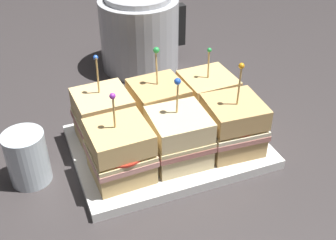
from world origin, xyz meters
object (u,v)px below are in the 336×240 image
object	(u,v)px
sandwich_back_right	(207,97)
kettle_steel	(140,32)
sandwich_front_center	(179,138)
sandwich_back_left	(103,117)
drinking_glass	(27,158)
sandwich_back_center	(157,107)
sandwich_front_left	(120,152)
sandwich_front_right	(233,126)
serving_platter	(168,146)

from	to	relation	value
sandwich_back_right	kettle_steel	xyz separation A→B (m)	(-0.04, 0.29, 0.03)
sandwich_front_center	kettle_steel	world-z (taller)	kettle_steel
sandwich_back_left	drinking_glass	world-z (taller)	sandwich_back_left
sandwich_back_center	drinking_glass	distance (m)	0.25
sandwich_front_left	sandwich_back_right	distance (m)	0.23
sandwich_front_center	sandwich_back_center	world-z (taller)	sandwich_back_center
sandwich_back_left	kettle_steel	size ratio (longest dim) A/B	0.80
sandwich_back_center	kettle_steel	bearing A→B (deg)	77.78
sandwich_front_right	sandwich_front_center	bearing A→B (deg)	177.19
sandwich_front_center	sandwich_back_right	distance (m)	0.14
sandwich_back_left	sandwich_back_right	bearing A→B (deg)	-0.88
sandwich_front_left	sandwich_back_center	bearing A→B (deg)	44.66
sandwich_back_center	drinking_glass	bearing A→B (deg)	-171.35
sandwich_back_left	sandwich_back_center	bearing A→B (deg)	-2.50
sandwich_front_left	kettle_steel	size ratio (longest dim) A/B	0.75
serving_platter	sandwich_back_right	world-z (taller)	sandwich_back_right
sandwich_front_center	sandwich_back_right	bearing A→B (deg)	44.27
sandwich_front_left	sandwich_front_right	size ratio (longest dim) A/B	0.91
serving_platter	kettle_steel	size ratio (longest dim) A/B	1.63
sandwich_front_left	drinking_glass	size ratio (longest dim) A/B	1.68
sandwich_front_left	serving_platter	bearing A→B (deg)	26.29
sandwich_front_center	drinking_glass	bearing A→B (deg)	165.96
sandwich_front_right	drinking_glass	bearing A→B (deg)	169.17
kettle_steel	drinking_glass	world-z (taller)	kettle_steel
sandwich_front_left	drinking_glass	xyz separation A→B (m)	(-0.14, 0.06, -0.02)
sandwich_front_right	drinking_glass	world-z (taller)	sandwich_front_right
sandwich_back_center	sandwich_back_right	world-z (taller)	sandwich_back_center
sandwich_front_left	sandwich_front_center	bearing A→B (deg)	1.00
serving_platter	sandwich_front_left	distance (m)	0.13
sandwich_front_center	sandwich_back_center	size ratio (longest dim) A/B	0.93
sandwich_back_center	sandwich_back_left	bearing A→B (deg)	177.50
sandwich_front_center	kettle_steel	size ratio (longest dim) A/B	0.74
sandwich_front_center	kettle_steel	distance (m)	0.40
drinking_glass	kettle_steel	bearing A→B (deg)	46.97
serving_platter	sandwich_back_left	xyz separation A→B (m)	(-0.10, 0.05, 0.06)
sandwich_back_right	serving_platter	bearing A→B (deg)	-153.74
sandwich_back_center	sandwich_back_right	bearing A→B (deg)	0.70
sandwich_front_left	sandwich_back_left	world-z (taller)	sandwich_back_left
sandwich_back_center	kettle_steel	xyz separation A→B (m)	(0.06, 0.29, 0.02)
sandwich_front_right	kettle_steel	size ratio (longest dim) A/B	0.82
sandwich_back_right	kettle_steel	world-z (taller)	kettle_steel
sandwich_front_left	drinking_glass	bearing A→B (deg)	156.03
sandwich_front_left	sandwich_front_center	xyz separation A→B (m)	(0.10, 0.00, -0.00)
kettle_steel	serving_platter	bearing A→B (deg)	-100.18
serving_platter	kettle_steel	world-z (taller)	kettle_steel
sandwich_front_right	sandwich_back_center	world-z (taller)	sandwich_front_right
drinking_glass	serving_platter	bearing A→B (deg)	-2.83
sandwich_back_left	kettle_steel	bearing A→B (deg)	60.05
serving_platter	sandwich_front_right	world-z (taller)	sandwich_front_right
sandwich_front_center	sandwich_front_right	size ratio (longest dim) A/B	0.90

